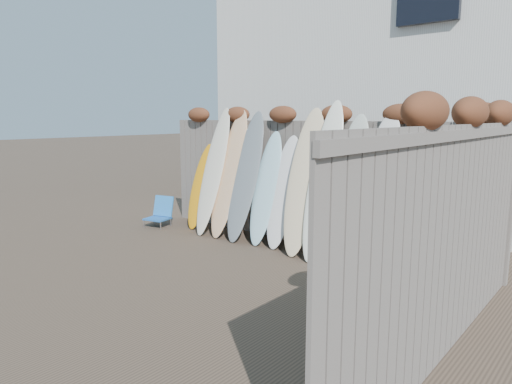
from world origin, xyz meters
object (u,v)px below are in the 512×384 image
Objects in this scene: beach_chair at (160,212)px; surfboard_0 at (201,186)px; lattice_panel at (466,228)px; wooden_crate at (422,281)px.

surfboard_0 is at bearing 29.71° from beach_chair.
lattice_panel reaches higher than beach_chair.
beach_chair is at bearing 171.20° from wooden_crate.
beach_chair is 0.97m from surfboard_0.
wooden_crate is at bearing -11.86° from surfboard_0.
wooden_crate is 0.76m from lattice_panel.
wooden_crate is 0.47× the size of surfboard_0.
lattice_panel is (0.25, 0.49, 0.52)m from wooden_crate.
wooden_crate is 0.43× the size of lattice_panel.
lattice_panel reaches higher than surfboard_0.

